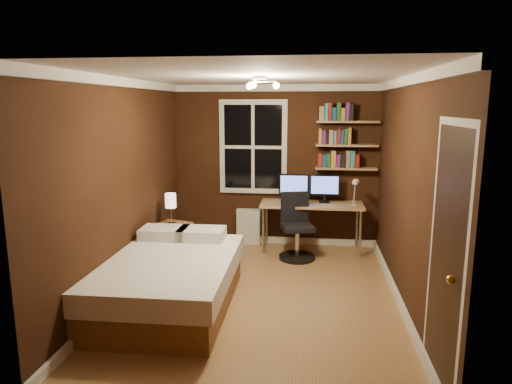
# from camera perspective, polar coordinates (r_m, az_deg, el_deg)

# --- Properties ---
(floor) EXTENTS (4.20, 4.20, 0.00)m
(floor) POSITION_cam_1_polar(r_m,az_deg,el_deg) (5.50, 0.54, -12.75)
(floor) COLOR olive
(floor) RESTS_ON ground
(wall_back) EXTENTS (3.20, 0.04, 2.50)m
(wall_back) POSITION_cam_1_polar(r_m,az_deg,el_deg) (7.19, 2.46, 3.26)
(wall_back) COLOR black
(wall_back) RESTS_ON ground
(wall_left) EXTENTS (0.04, 4.20, 2.50)m
(wall_left) POSITION_cam_1_polar(r_m,az_deg,el_deg) (5.54, -16.13, 0.54)
(wall_left) COLOR black
(wall_left) RESTS_ON ground
(wall_right) EXTENTS (0.04, 4.20, 2.50)m
(wall_right) POSITION_cam_1_polar(r_m,az_deg,el_deg) (5.20, 18.38, -0.24)
(wall_right) COLOR black
(wall_right) RESTS_ON ground
(ceiling) EXTENTS (3.20, 4.20, 0.02)m
(ceiling) POSITION_cam_1_polar(r_m,az_deg,el_deg) (5.04, 0.59, 14.26)
(ceiling) COLOR white
(ceiling) RESTS_ON wall_back
(window) EXTENTS (1.06, 0.06, 1.46)m
(window) POSITION_cam_1_polar(r_m,az_deg,el_deg) (7.16, -0.35, 5.65)
(window) COLOR silver
(window) RESTS_ON wall_back
(door) EXTENTS (0.03, 0.82, 2.05)m
(door) POSITION_cam_1_polar(r_m,az_deg,el_deg) (3.79, 22.54, -8.09)
(door) COLOR black
(door) RESTS_ON ground
(door_knob) EXTENTS (0.06, 0.06, 0.06)m
(door_knob) POSITION_cam_1_polar(r_m,az_deg,el_deg) (3.51, 23.17, -10.04)
(door_knob) COLOR gold
(door_knob) RESTS_ON door
(ceiling_fixture) EXTENTS (0.44, 0.44, 0.18)m
(ceiling_fixture) POSITION_cam_1_polar(r_m,az_deg,el_deg) (4.94, 0.45, 13.17)
(ceiling_fixture) COLOR beige
(ceiling_fixture) RESTS_ON ceiling
(bookshelf_lower) EXTENTS (0.92, 0.22, 0.03)m
(bookshelf_lower) POSITION_cam_1_polar(r_m,az_deg,el_deg) (7.07, 11.15, 2.93)
(bookshelf_lower) COLOR #AA8052
(bookshelf_lower) RESTS_ON wall_back
(books_row_lower) EXTENTS (0.54, 0.16, 0.23)m
(books_row_lower) POSITION_cam_1_polar(r_m,az_deg,el_deg) (7.05, 11.19, 3.97)
(books_row_lower) COLOR maroon
(books_row_lower) RESTS_ON bookshelf_lower
(bookshelf_middle) EXTENTS (0.92, 0.22, 0.03)m
(bookshelf_middle) POSITION_cam_1_polar(r_m,az_deg,el_deg) (7.03, 11.26, 5.75)
(bookshelf_middle) COLOR #AA8052
(bookshelf_middle) RESTS_ON wall_back
(books_row_middle) EXTENTS (0.54, 0.16, 0.23)m
(books_row_middle) POSITION_cam_1_polar(r_m,az_deg,el_deg) (7.02, 11.30, 6.81)
(books_row_middle) COLOR navy
(books_row_middle) RESTS_ON bookshelf_middle
(bookshelf_upper) EXTENTS (0.92, 0.22, 0.03)m
(bookshelf_upper) POSITION_cam_1_polar(r_m,az_deg,el_deg) (7.01, 11.36, 8.60)
(bookshelf_upper) COLOR #AA8052
(bookshelf_upper) RESTS_ON wall_back
(books_row_upper) EXTENTS (0.48, 0.16, 0.23)m
(books_row_upper) POSITION_cam_1_polar(r_m,az_deg,el_deg) (7.00, 11.40, 9.67)
(books_row_upper) COLOR #235125
(books_row_upper) RESTS_ON bookshelf_upper
(bed) EXTENTS (1.50, 2.06, 0.69)m
(bed) POSITION_cam_1_polar(r_m,az_deg,el_deg) (5.22, -11.16, -10.77)
(bed) COLOR brown
(bed) RESTS_ON ground
(nightstand) EXTENTS (0.57, 0.57, 0.56)m
(nightstand) POSITION_cam_1_polar(r_m,az_deg,el_deg) (6.56, -10.44, -6.34)
(nightstand) COLOR brown
(nightstand) RESTS_ON ground
(bedside_lamp) EXTENTS (0.15, 0.15, 0.44)m
(bedside_lamp) POSITION_cam_1_polar(r_m,az_deg,el_deg) (6.43, -10.60, -2.08)
(bedside_lamp) COLOR beige
(bedside_lamp) RESTS_ON nightstand
(radiator) EXTENTS (0.38, 0.13, 0.56)m
(radiator) POSITION_cam_1_polar(r_m,az_deg,el_deg) (7.32, -0.94, -4.33)
(radiator) COLOR silver
(radiator) RESTS_ON ground
(desk) EXTENTS (1.54, 0.58, 0.73)m
(desk) POSITION_cam_1_polar(r_m,az_deg,el_deg) (6.96, 6.97, -1.90)
(desk) COLOR #AA8052
(desk) RESTS_ON ground
(monitor_left) EXTENTS (0.45, 0.12, 0.43)m
(monitor_left) POSITION_cam_1_polar(r_m,az_deg,el_deg) (6.99, 4.76, 0.50)
(monitor_left) COLOR black
(monitor_left) RESTS_ON desk
(monitor_right) EXTENTS (0.45, 0.12, 0.43)m
(monitor_right) POSITION_cam_1_polar(r_m,az_deg,el_deg) (6.99, 8.57, 0.42)
(monitor_right) COLOR black
(monitor_right) RESTS_ON desk
(desk_lamp) EXTENTS (0.14, 0.32, 0.44)m
(desk_lamp) POSITION_cam_1_polar(r_m,az_deg,el_deg) (6.81, 12.28, 0.05)
(desk_lamp) COLOR silver
(desk_lamp) RESTS_ON desk
(office_chair) EXTENTS (0.53, 0.53, 0.96)m
(office_chair) POSITION_cam_1_polar(r_m,az_deg,el_deg) (6.65, 5.09, -5.26)
(office_chair) COLOR black
(office_chair) RESTS_ON ground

